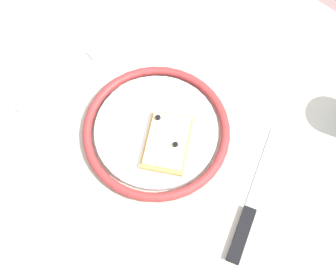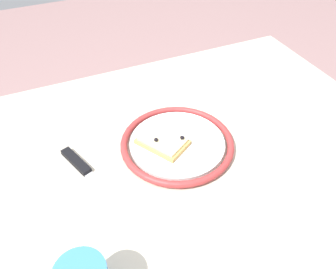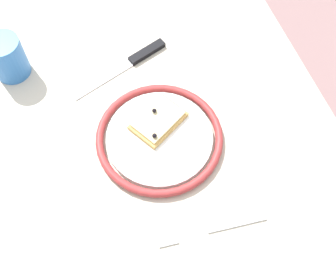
{
  "view_description": "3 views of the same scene",
  "coord_description": "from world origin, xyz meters",
  "px_view_note": "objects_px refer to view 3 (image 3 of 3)",
  "views": [
    {
      "loc": [
        0.19,
        -0.25,
        1.43
      ],
      "look_at": [
        -0.0,
        -0.03,
        0.76
      ],
      "focal_mm": 46.26,
      "sensor_mm": 36.0,
      "label": 1
    },
    {
      "loc": [
        0.22,
        0.46,
        1.28
      ],
      "look_at": [
        -0.0,
        -0.04,
        0.78
      ],
      "focal_mm": 36.5,
      "sensor_mm": 36.0,
      "label": 2
    },
    {
      "loc": [
        -0.42,
        0.08,
        1.52
      ],
      "look_at": [
        -0.03,
        -0.05,
        0.77
      ],
      "focal_mm": 47.19,
      "sensor_mm": 36.0,
      "label": 3
    }
  ],
  "objects_px": {
    "cup": "(7,57)",
    "knife": "(135,59)",
    "pizza_slice_near": "(158,120)",
    "dining_table": "(142,156)",
    "fork": "(211,229)",
    "plate": "(159,138)"
  },
  "relations": [
    {
      "from": "plate",
      "to": "cup",
      "type": "bearing_deg",
      "value": 43.5
    },
    {
      "from": "plate",
      "to": "fork",
      "type": "distance_m",
      "value": 0.21
    },
    {
      "from": "pizza_slice_near",
      "to": "knife",
      "type": "bearing_deg",
      "value": -0.69
    },
    {
      "from": "pizza_slice_near",
      "to": "fork",
      "type": "xyz_separation_m",
      "value": [
        -0.23,
        -0.02,
        -0.02
      ]
    },
    {
      "from": "cup",
      "to": "knife",
      "type": "bearing_deg",
      "value": -102.17
    },
    {
      "from": "dining_table",
      "to": "plate",
      "type": "bearing_deg",
      "value": -124.51
    },
    {
      "from": "dining_table",
      "to": "fork",
      "type": "height_order",
      "value": "fork"
    },
    {
      "from": "dining_table",
      "to": "fork",
      "type": "xyz_separation_m",
      "value": [
        -0.23,
        -0.07,
        0.1
      ]
    },
    {
      "from": "plate",
      "to": "fork",
      "type": "xyz_separation_m",
      "value": [
        -0.2,
        -0.03,
        -0.01
      ]
    },
    {
      "from": "cup",
      "to": "fork",
      "type": "bearing_deg",
      "value": -148.88
    },
    {
      "from": "dining_table",
      "to": "plate",
      "type": "xyz_separation_m",
      "value": [
        -0.02,
        -0.03,
        0.11
      ]
    },
    {
      "from": "dining_table",
      "to": "knife",
      "type": "relative_size",
      "value": 4.67
    },
    {
      "from": "knife",
      "to": "cup",
      "type": "distance_m",
      "value": 0.27
    },
    {
      "from": "dining_table",
      "to": "pizza_slice_near",
      "type": "bearing_deg",
      "value": -79.12
    },
    {
      "from": "fork",
      "to": "pizza_slice_near",
      "type": "bearing_deg",
      "value": 5.89
    },
    {
      "from": "pizza_slice_near",
      "to": "dining_table",
      "type": "bearing_deg",
      "value": 100.88
    },
    {
      "from": "plate",
      "to": "fork",
      "type": "height_order",
      "value": "plate"
    },
    {
      "from": "dining_table",
      "to": "cup",
      "type": "xyz_separation_m",
      "value": [
        0.24,
        0.21,
        0.14
      ]
    },
    {
      "from": "dining_table",
      "to": "pizza_slice_near",
      "type": "relative_size",
      "value": 8.57
    },
    {
      "from": "pizza_slice_near",
      "to": "plate",
      "type": "bearing_deg",
      "value": 166.42
    },
    {
      "from": "dining_table",
      "to": "cup",
      "type": "bearing_deg",
      "value": 41.94
    },
    {
      "from": "plate",
      "to": "dining_table",
      "type": "bearing_deg",
      "value": 55.49
    }
  ]
}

